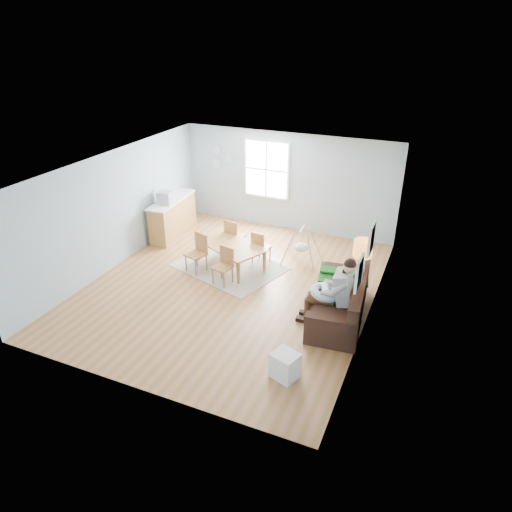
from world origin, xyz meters
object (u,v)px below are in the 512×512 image
at_px(toddler, 341,278).
at_px(dining_table, 229,256).
at_px(baby_swing, 301,247).
at_px(floor_lamp, 362,256).
at_px(chair_ne, 260,246).
at_px(chair_nw, 233,235).
at_px(counter, 173,217).
at_px(sofa, 342,303).
at_px(father, 335,290).
at_px(monitor, 165,198).
at_px(chair_sw, 198,250).
at_px(storage_cube, 285,365).
at_px(chair_se, 224,263).

distance_m(toddler, dining_table, 3.00).
distance_m(toddler, baby_swing, 2.28).
relative_size(floor_lamp, chair_ne, 2.06).
height_order(chair_nw, counter, counter).
bearing_deg(sofa, father, -107.65).
bearing_deg(father, chair_nw, 146.89).
bearing_deg(chair_nw, counter, 168.43).
bearing_deg(monitor, floor_lamp, -18.20).
relative_size(toddler, floor_lamp, 0.51).
bearing_deg(monitor, toddler, -17.07).
bearing_deg(floor_lamp, chair_sw, 170.98).
bearing_deg(chair_sw, father, -14.53).
bearing_deg(storage_cube, chair_ne, 118.74).
xyz_separation_m(counter, monitor, (0.04, -0.35, 0.67)).
distance_m(toddler, chair_nw, 3.43).
distance_m(sofa, father, 0.58).
height_order(father, storage_cube, father).
bearing_deg(chair_sw, monitor, 143.88).
xyz_separation_m(chair_sw, chair_ne, (1.18, 0.87, -0.05)).
xyz_separation_m(floor_lamp, storage_cube, (-0.73, -2.02, -1.21)).
distance_m(floor_lamp, storage_cube, 2.47).
height_order(dining_table, chair_sw, chair_sw).
bearing_deg(storage_cube, counter, 138.87).
bearing_deg(dining_table, storage_cube, -25.11).
xyz_separation_m(chair_sw, chair_se, (0.81, -0.26, -0.05)).
bearing_deg(sofa, chair_se, 173.68).
bearing_deg(chair_ne, dining_table, -143.90).
height_order(counter, baby_swing, counter).
height_order(father, toddler, father).
bearing_deg(counter, sofa, -21.94).
bearing_deg(sofa, counter, 158.06).
relative_size(floor_lamp, monitor, 4.33).
bearing_deg(chair_se, baby_swing, 53.22).
bearing_deg(baby_swing, chair_se, -126.78).
bearing_deg(chair_ne, counter, 166.85).
bearing_deg(monitor, father, -22.30).
bearing_deg(baby_swing, chair_nw, -170.46).
distance_m(father, chair_se, 2.73).
relative_size(father, chair_ne, 1.74).
xyz_separation_m(toddler, chair_nw, (-3.09, 1.49, -0.24)).
height_order(floor_lamp, chair_sw, floor_lamp).
xyz_separation_m(dining_table, counter, (-2.25, 1.10, 0.22)).
xyz_separation_m(floor_lamp, dining_table, (-3.25, 1.04, -1.14)).
distance_m(floor_lamp, chair_nw, 3.99).
distance_m(sofa, chair_ne, 2.77).
height_order(chair_se, baby_swing, baby_swing).
bearing_deg(father, sofa, 72.35).
xyz_separation_m(sofa, dining_table, (-2.96, 1.00, -0.01)).
distance_m(dining_table, monitor, 2.50).
height_order(chair_ne, monitor, monitor).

